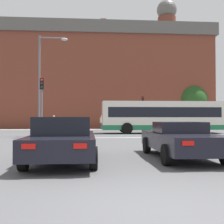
% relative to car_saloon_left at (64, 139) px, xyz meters
% --- Properties ---
extents(ground_plane, '(400.00, 400.00, 0.00)m').
position_rel_car_saloon_left_xyz_m(ground_plane, '(2.01, -4.96, -0.74)').
color(ground_plane, '#545456').
extents(stop_line_strip, '(7.38, 0.30, 0.01)m').
position_rel_car_saloon_left_xyz_m(stop_line_strip, '(2.01, 10.86, -0.73)').
color(stop_line_strip, silver).
rests_on(stop_line_strip, ground_plane).
extents(far_pavement, '(68.20, 2.50, 0.01)m').
position_rel_car_saloon_left_xyz_m(far_pavement, '(2.01, 25.46, -0.73)').
color(far_pavement, '#A09B91').
rests_on(far_pavement, ground_plane).
extents(brick_civic_building, '(39.49, 15.52, 21.12)m').
position_rel_car_saloon_left_xyz_m(brick_civic_building, '(-0.83, 36.52, 6.85)').
color(brick_civic_building, brown).
rests_on(brick_civic_building, ground_plane).
extents(car_saloon_left, '(2.11, 4.95, 1.44)m').
position_rel_car_saloon_left_xyz_m(car_saloon_left, '(0.00, 0.00, 0.00)').
color(car_saloon_left, black).
rests_on(car_saloon_left, ground_plane).
extents(car_roadster_right, '(2.04, 4.86, 1.27)m').
position_rel_car_saloon_left_xyz_m(car_roadster_right, '(4.02, 0.54, -0.08)').
color(car_roadster_right, black).
rests_on(car_roadster_right, ground_plane).
extents(bus_crossing_lead, '(11.15, 2.69, 2.93)m').
position_rel_car_saloon_left_xyz_m(bus_crossing_lead, '(7.48, 16.55, 0.83)').
color(bus_crossing_lead, silver).
rests_on(bus_crossing_lead, ground_plane).
extents(traffic_light_near_left, '(0.26, 0.31, 4.27)m').
position_rel_car_saloon_left_xyz_m(traffic_light_near_left, '(-2.66, 11.31, 2.13)').
color(traffic_light_near_left, slate).
rests_on(traffic_light_near_left, ground_plane).
extents(traffic_light_far_right, '(0.26, 0.31, 4.10)m').
position_rel_car_saloon_left_xyz_m(traffic_light_far_right, '(7.27, 25.08, 2.02)').
color(traffic_light_far_right, slate).
rests_on(traffic_light_far_right, ground_plane).
extents(street_lamp_junction, '(2.26, 0.36, 7.87)m').
position_rel_car_saloon_left_xyz_m(street_lamp_junction, '(-2.80, 13.05, 4.03)').
color(street_lamp_junction, slate).
rests_on(street_lamp_junction, ground_plane).
extents(pedestrian_waiting, '(0.44, 0.44, 1.72)m').
position_rel_car_saloon_left_xyz_m(pedestrian_waiting, '(2.18, 25.54, 0.28)').
color(pedestrian_waiting, '#333851').
rests_on(pedestrian_waiting, ground_plane).
extents(pedestrian_walking_east, '(0.44, 0.44, 1.74)m').
position_rel_car_saloon_left_xyz_m(pedestrian_walking_east, '(-3.60, 25.23, 0.29)').
color(pedestrian_walking_east, '#333851').
rests_on(pedestrian_walking_east, ground_plane).
extents(tree_by_building, '(4.38, 4.38, 6.24)m').
position_rel_car_saloon_left_xyz_m(tree_by_building, '(15.32, 30.10, 3.19)').
color(tree_by_building, '#4C3823').
rests_on(tree_by_building, ground_plane).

